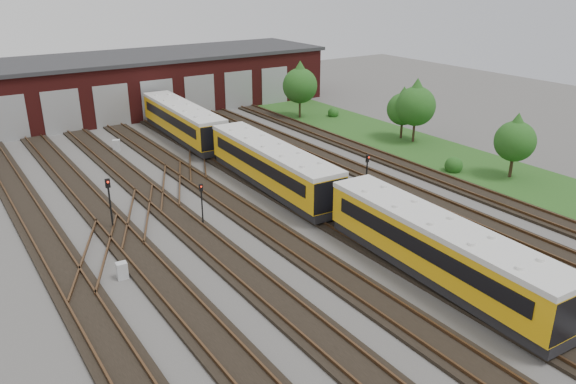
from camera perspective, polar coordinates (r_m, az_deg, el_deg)
ground at (r=33.93m, az=3.94°, el=-5.15°), size 120.00×120.00×0.00m
track_network at (r=34.20m, az=3.12°, el=-4.70°), size 30.40×70.00×0.33m
maintenance_shed at (r=67.58m, az=-17.46°, el=10.30°), size 51.00×12.50×6.35m
grass_verge at (r=52.93m, az=13.73°, el=4.21°), size 8.00×55.00×0.05m
metro_train at (r=41.28m, az=-1.65°, el=2.73°), size 3.41×47.09×3.10m
signal_mast_0 at (r=36.30m, az=-17.69°, el=-0.54°), size 0.29×0.27×3.42m
signal_mast_1 at (r=35.84m, az=-8.76°, el=-0.71°), size 0.26×0.24×2.80m
signal_mast_2 at (r=40.98m, az=-0.07°, el=2.63°), size 0.24×0.22×3.05m
signal_mast_3 at (r=39.75m, az=8.01°, el=2.09°), size 0.30×0.29×3.33m
relay_cabinet_0 at (r=31.16m, az=-16.51°, el=-7.67°), size 0.59×0.51×0.93m
relay_cabinet_1 at (r=53.25m, az=-17.02°, el=4.55°), size 0.79×0.73×1.05m
relay_cabinet_2 at (r=45.64m, az=-5.30°, el=2.54°), size 0.60×0.52×0.88m
relay_cabinet_3 at (r=55.36m, az=-9.72°, el=5.73°), size 0.63×0.56×0.88m
relay_cabinet_4 at (r=48.98m, az=-0.46°, el=4.12°), size 0.84×0.77×1.13m
tree_0 at (r=62.23m, az=1.23°, el=11.17°), size 3.80×3.80×6.30m
tree_1 at (r=55.31m, az=11.63°, el=8.62°), size 3.09×3.09×5.11m
tree_2 at (r=54.20m, az=12.90°, el=8.96°), size 3.69×3.69×6.12m
tree_3 at (r=46.81m, az=22.13°, el=5.25°), size 3.16×3.16×5.23m
bush_0 at (r=47.46m, az=16.50°, el=2.84°), size 1.45×1.45×1.45m
bush_1 at (r=63.66m, az=4.63°, el=8.17°), size 1.21×1.21×1.21m
bush_2 at (r=72.21m, az=-0.13°, el=9.87°), size 1.31×1.31×1.31m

